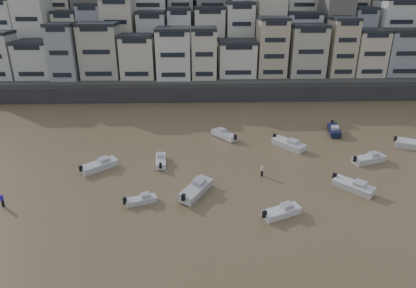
{
  "coord_description": "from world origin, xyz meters",
  "views": [
    {
      "loc": [
        1.62,
        -17.05,
        23.89
      ],
      "look_at": [
        3.1,
        30.0,
        4.0
      ],
      "focal_mm": 32.0,
      "sensor_mm": 36.0,
      "label": 1
    }
  ],
  "objects_px": {
    "boat_b": "(354,185)",
    "boat_f": "(161,160)",
    "boat_e": "(289,143)",
    "boat_h": "(225,134)",
    "boat_d": "(369,158)",
    "person_pink": "(262,170)",
    "boat_j": "(141,199)",
    "boat_k": "(99,164)",
    "boat_a": "(282,211)",
    "boat_c": "(196,188)",
    "person_blue": "(2,200)",
    "boat_i": "(334,129)"
  },
  "relations": [
    {
      "from": "boat_a",
      "to": "boat_c",
      "type": "relative_size",
      "value": 0.78
    },
    {
      "from": "boat_b",
      "to": "boat_h",
      "type": "bearing_deg",
      "value": 177.08
    },
    {
      "from": "boat_f",
      "to": "boat_h",
      "type": "distance_m",
      "value": 14.12
    },
    {
      "from": "boat_a",
      "to": "boat_b",
      "type": "bearing_deg",
      "value": 3.03
    },
    {
      "from": "boat_d",
      "to": "boat_e",
      "type": "xyz_separation_m",
      "value": [
        -10.67,
        5.7,
        0.09
      ]
    },
    {
      "from": "boat_b",
      "to": "boat_e",
      "type": "height_order",
      "value": "boat_e"
    },
    {
      "from": "boat_c",
      "to": "boat_f",
      "type": "height_order",
      "value": "boat_c"
    },
    {
      "from": "boat_a",
      "to": "boat_h",
      "type": "relative_size",
      "value": 0.87
    },
    {
      "from": "boat_d",
      "to": "boat_h",
      "type": "distance_m",
      "value": 23.11
    },
    {
      "from": "boat_a",
      "to": "boat_j",
      "type": "bearing_deg",
      "value": 144.56
    },
    {
      "from": "boat_c",
      "to": "boat_d",
      "type": "distance_m",
      "value": 26.99
    },
    {
      "from": "boat_i",
      "to": "person_pink",
      "type": "distance_m",
      "value": 22.13
    },
    {
      "from": "boat_c",
      "to": "boat_d",
      "type": "height_order",
      "value": "boat_c"
    },
    {
      "from": "boat_i",
      "to": "boat_d",
      "type": "bearing_deg",
      "value": 16.37
    },
    {
      "from": "boat_f",
      "to": "boat_j",
      "type": "xyz_separation_m",
      "value": [
        -1.4,
        -10.79,
        -0.12
      ]
    },
    {
      "from": "boat_b",
      "to": "boat_f",
      "type": "height_order",
      "value": "boat_b"
    },
    {
      "from": "boat_b",
      "to": "boat_f",
      "type": "relative_size",
      "value": 1.14
    },
    {
      "from": "boat_f",
      "to": "boat_h",
      "type": "bearing_deg",
      "value": -50.74
    },
    {
      "from": "boat_j",
      "to": "boat_k",
      "type": "xyz_separation_m",
      "value": [
        -7.18,
        9.26,
        0.23
      ]
    },
    {
      "from": "boat_d",
      "to": "boat_k",
      "type": "distance_m",
      "value": 39.4
    },
    {
      "from": "boat_i",
      "to": "boat_j",
      "type": "xyz_separation_m",
      "value": [
        -31.13,
        -22.26,
        -0.25
      ]
    },
    {
      "from": "boat_c",
      "to": "boat_e",
      "type": "bearing_deg",
      "value": -17.55
    },
    {
      "from": "boat_b",
      "to": "boat_k",
      "type": "height_order",
      "value": "boat_k"
    },
    {
      "from": "boat_e",
      "to": "boat_h",
      "type": "bearing_deg",
      "value": -153.67
    },
    {
      "from": "boat_b",
      "to": "person_pink",
      "type": "relative_size",
      "value": 3.22
    },
    {
      "from": "boat_h",
      "to": "boat_b",
      "type": "bearing_deg",
      "value": -178.31
    },
    {
      "from": "boat_d",
      "to": "person_pink",
      "type": "relative_size",
      "value": 3.17
    },
    {
      "from": "person_blue",
      "to": "person_pink",
      "type": "height_order",
      "value": "same"
    },
    {
      "from": "boat_d",
      "to": "boat_f",
      "type": "distance_m",
      "value": 30.8
    },
    {
      "from": "boat_c",
      "to": "boat_k",
      "type": "relative_size",
      "value": 1.11
    },
    {
      "from": "boat_a",
      "to": "boat_h",
      "type": "xyz_separation_m",
      "value": [
        -4.75,
        23.83,
        0.1
      ]
    },
    {
      "from": "boat_d",
      "to": "boat_e",
      "type": "distance_m",
      "value": 12.1
    },
    {
      "from": "boat_j",
      "to": "person_blue",
      "type": "relative_size",
      "value": 2.33
    },
    {
      "from": "boat_h",
      "to": "boat_k",
      "type": "xyz_separation_m",
      "value": [
        -18.7,
        -11.38,
        0.0
      ]
    },
    {
      "from": "boat_e",
      "to": "person_pink",
      "type": "height_order",
      "value": "person_pink"
    },
    {
      "from": "boat_h",
      "to": "person_blue",
      "type": "bearing_deg",
      "value": 89.3
    },
    {
      "from": "boat_c",
      "to": "boat_h",
      "type": "height_order",
      "value": "boat_c"
    },
    {
      "from": "boat_a",
      "to": "boat_d",
      "type": "xyz_separation_m",
      "value": [
        15.93,
        13.51,
        0.07
      ]
    },
    {
      "from": "boat_h",
      "to": "person_blue",
      "type": "height_order",
      "value": "person_blue"
    },
    {
      "from": "boat_h",
      "to": "boat_i",
      "type": "relative_size",
      "value": 0.97
    },
    {
      "from": "boat_b",
      "to": "boat_h",
      "type": "distance_m",
      "value": 23.85
    },
    {
      "from": "boat_c",
      "to": "person_pink",
      "type": "height_order",
      "value": "person_pink"
    },
    {
      "from": "boat_i",
      "to": "person_blue",
      "type": "xyz_separation_m",
      "value": [
        -47.38,
        -22.47,
        0.07
      ]
    },
    {
      "from": "boat_f",
      "to": "boat_i",
      "type": "distance_m",
      "value": 31.86
    },
    {
      "from": "boat_c",
      "to": "boat_i",
      "type": "distance_m",
      "value": 31.92
    },
    {
      "from": "boat_d",
      "to": "boat_i",
      "type": "xyz_separation_m",
      "value": [
        -1.07,
        11.93,
        0.05
      ]
    },
    {
      "from": "boat_c",
      "to": "boat_k",
      "type": "distance_m",
      "value": 15.62
    },
    {
      "from": "boat_f",
      "to": "boat_h",
      "type": "xyz_separation_m",
      "value": [
        10.11,
        9.86,
        0.11
      ]
    },
    {
      "from": "boat_b",
      "to": "boat_k",
      "type": "distance_m",
      "value": 34.54
    },
    {
      "from": "boat_e",
      "to": "boat_d",
      "type": "bearing_deg",
      "value": 22.92
    }
  ]
}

